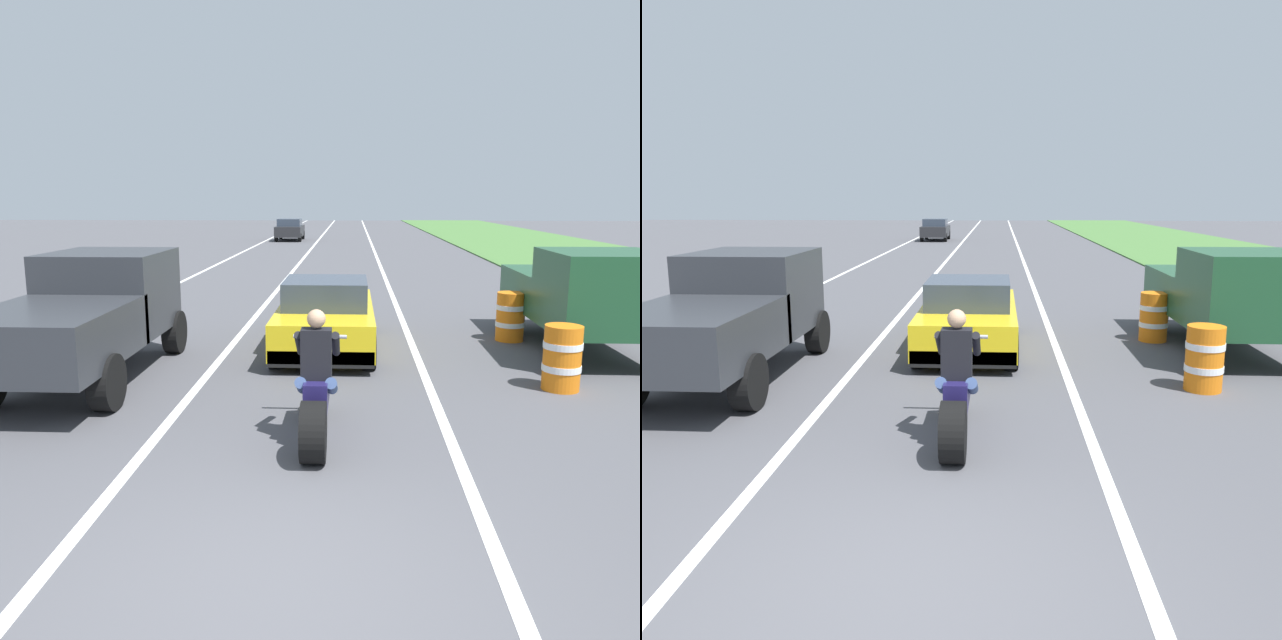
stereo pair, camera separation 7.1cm
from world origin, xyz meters
TOP-DOWN VIEW (x-y plane):
  - ground_plane at (0.00, 0.00)m, footprint 160.00×160.00m
  - lane_stripe_left_solid at (-5.40, 20.00)m, footprint 0.14×120.00m
  - lane_stripe_right_solid at (1.80, 20.00)m, footprint 0.14×120.00m
  - lane_stripe_centre_dashed at (-1.80, 20.00)m, footprint 0.14×120.00m
  - motorcycle_with_rider at (0.18, 2.94)m, footprint 0.70×2.21m
  - sports_car_yellow at (0.09, 7.82)m, footprint 1.84×4.30m
  - pickup_truck_left_lane_dark_grey at (-3.63, 5.56)m, footprint 2.02×4.80m
  - pickup_truck_right_shoulder_dark_green at (4.99, 7.90)m, footprint 2.02×4.80m
  - construction_barrel_nearest at (3.79, 5.25)m, footprint 0.58×0.58m
  - construction_barrel_mid at (3.84, 8.66)m, footprint 0.58×0.58m
  - distant_car_far_ahead at (-3.76, 39.81)m, footprint 1.80×4.00m

SIDE VIEW (x-z plane):
  - ground_plane at x=0.00m, z-range 0.00..0.00m
  - lane_stripe_left_solid at x=-5.40m, z-range 0.00..0.01m
  - lane_stripe_right_solid at x=1.80m, z-range 0.00..0.01m
  - lane_stripe_centre_dashed at x=-1.80m, z-range 0.00..0.01m
  - construction_barrel_nearest at x=3.79m, z-range 0.00..1.00m
  - construction_barrel_mid at x=3.84m, z-range 0.00..1.00m
  - motorcycle_with_rider at x=0.18m, z-range -0.22..1.40m
  - sports_car_yellow at x=0.09m, z-range -0.05..1.31m
  - distant_car_far_ahead at x=-3.76m, z-range 0.02..1.52m
  - pickup_truck_left_lane_dark_grey at x=-3.63m, z-range 0.12..2.10m
  - pickup_truck_right_shoulder_dark_green at x=4.99m, z-range 0.12..2.10m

